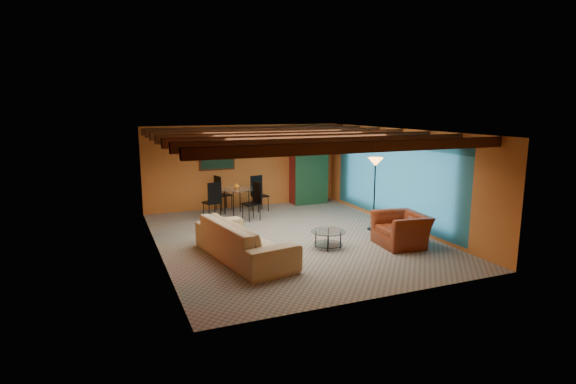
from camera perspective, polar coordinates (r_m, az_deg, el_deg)
name	(u,v)px	position (r m, az deg, el deg)	size (l,w,h in m)	color
room	(289,145)	(11.34, 0.17, 5.95)	(6.52, 8.01, 2.71)	gray
sofa	(244,240)	(10.07, -5.52, -5.94)	(2.91, 1.14, 0.85)	tan
armchair	(401,230)	(11.28, 13.97, -4.58)	(1.20, 1.05, 0.78)	maroon
coffee_table	(328,239)	(10.85, 5.04, -5.89)	(0.82, 0.82, 0.42)	silver
dining_table	(237,197)	(14.05, -6.43, -0.58)	(2.18, 2.18, 1.14)	white
armoire	(308,173)	(15.64, 2.55, 2.35)	(1.18, 0.58, 2.06)	maroon
floor_lamp	(374,194)	(12.42, 10.74, -0.24)	(0.40, 0.40, 1.97)	black
ceiling_fan	(291,145)	(11.23, 0.39, 5.90)	(1.50, 1.50, 0.44)	#472614
painting	(217,158)	(14.78, -8.85, 4.16)	(1.05, 0.03, 0.65)	black
potted_plant	(309,136)	(15.50, 2.59, 6.96)	(0.41, 0.35, 0.45)	#26661E
vase	(236,175)	(13.93, -6.48, 2.08)	(0.18, 0.18, 0.19)	orange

